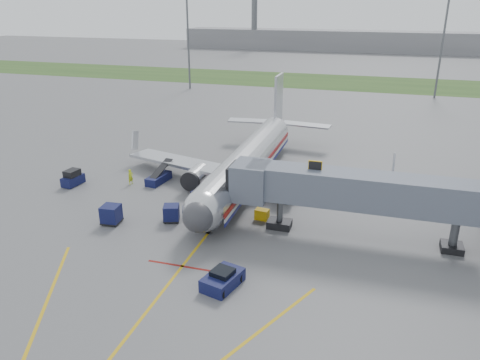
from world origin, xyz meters
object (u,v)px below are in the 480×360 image
(airliner, at_px, (248,161))
(pushback_tug, at_px, (223,279))
(ramp_worker, at_px, (131,177))
(belt_loader, at_px, (159,178))
(baggage_tug, at_px, (73,178))

(airliner, xyz_separation_m, pushback_tug, (4.00, -20.91, -2.07))
(pushback_tug, height_order, ramp_worker, ramp_worker)
(belt_loader, height_order, ramp_worker, belt_loader)
(baggage_tug, height_order, ramp_worker, baggage_tug)
(pushback_tug, distance_m, belt_loader, 22.76)
(airliner, bearing_deg, baggage_tug, -160.85)
(pushback_tug, height_order, belt_loader, belt_loader)
(pushback_tug, height_order, baggage_tug, baggage_tug)
(baggage_tug, bearing_deg, belt_loader, 21.96)
(airliner, distance_m, pushback_tug, 21.39)
(baggage_tug, xyz_separation_m, ramp_worker, (6.25, 2.16, 0.09))
(airliner, xyz_separation_m, baggage_tug, (-19.06, -6.62, -1.83))
(baggage_tug, bearing_deg, airliner, 19.15)
(airliner, height_order, baggage_tug, airliner)
(belt_loader, bearing_deg, airliner, 16.52)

